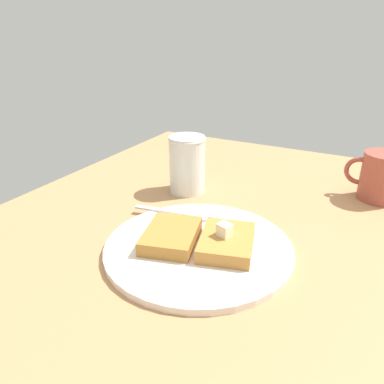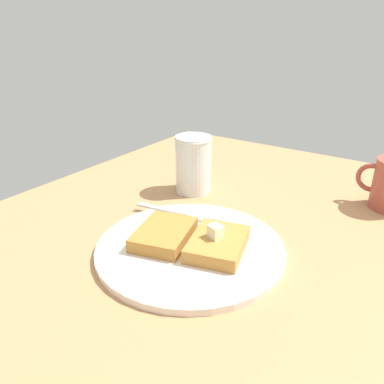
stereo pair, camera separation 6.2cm
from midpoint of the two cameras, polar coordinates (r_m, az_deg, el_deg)
table_surface at (r=57.00cm, az=15.13°, el=-9.92°), size 96.99×96.99×2.64cm
plate at (r=54.22cm, az=3.04°, el=-8.57°), size 26.95×26.95×1.00cm
toast_slice_left at (r=52.69cm, az=7.32°, el=-7.93°), size 9.53×11.30×2.01cm
toast_slice_middle at (r=54.50cm, az=-1.02°, el=-6.55°), size 9.53×11.30×2.01cm
butter_pat_primary at (r=51.73cm, az=7.04°, el=-6.08°), size 2.26×2.15×1.83cm
fork at (r=61.86cm, az=1.64°, el=-3.47°), size 16.00×4.27×0.36cm
syrup_jar at (r=71.73cm, az=2.67°, el=3.79°), size 7.08×7.08×10.95cm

